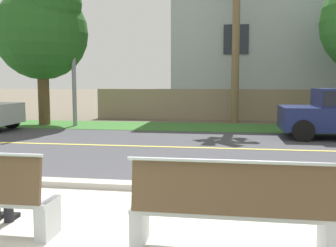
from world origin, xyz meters
TOP-DOWN VIEW (x-y plane):
  - ground_plane at (0.00, 8.00)m, footprint 140.00×140.00m
  - sidewalk_pavement at (0.00, 0.40)m, footprint 44.00×3.60m
  - curb_edge at (0.00, 2.35)m, footprint 44.00×0.30m
  - street_asphalt at (0.00, 6.50)m, footprint 52.00×8.00m
  - road_centre_line at (0.00, 6.50)m, footprint 48.00×0.14m
  - far_verge_grass at (0.00, 11.22)m, footprint 48.00×2.80m
  - bench_right at (1.51, 0.17)m, footprint 2.09×0.48m
  - streetlamp at (-4.51, 11.02)m, footprint 0.24×2.10m
  - shade_tree_far_left at (-5.80, 11.01)m, footprint 3.64×3.64m
  - garden_wall at (1.84, 14.15)m, footprint 13.00×0.36m
  - house_across_street at (4.11, 17.34)m, footprint 11.48×6.91m

SIDE VIEW (x-z plane):
  - ground_plane at x=0.00m, z-range 0.00..0.00m
  - street_asphalt at x=0.00m, z-range 0.00..0.01m
  - sidewalk_pavement at x=0.00m, z-range 0.00..0.01m
  - far_verge_grass at x=0.00m, z-range 0.00..0.02m
  - road_centre_line at x=0.00m, z-range 0.01..0.01m
  - curb_edge at x=0.00m, z-range 0.00..0.11m
  - bench_right at x=1.51m, z-range -0.04..0.97m
  - garden_wall at x=1.84m, z-range 0.00..1.40m
  - house_across_street at x=4.11m, z-range 0.05..7.18m
  - shade_tree_far_left at x=-5.80m, z-range 0.90..6.89m
  - streetlamp at x=-4.51m, z-range 0.50..7.52m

